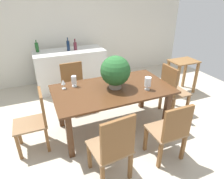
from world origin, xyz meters
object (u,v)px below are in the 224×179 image
chair_near_right (171,130)px  wine_bottle_amber (68,45)px  chair_far_left (74,83)px  side_table (182,70)px  chair_head_end (36,118)px  kitchen_counter (71,69)px  dining_table (113,94)px  chair_near_left (113,146)px  wine_bottle_dark (75,46)px  wine_bottle_tall (37,47)px  chair_foot_end (172,88)px  flower_centerpiece (115,71)px  crystal_vase_center_near (148,82)px  crystal_vase_left (74,81)px  wine_glass (63,82)px

chair_near_right → wine_bottle_amber: 3.07m
chair_far_left → side_table: (2.46, -0.33, 0.04)m
wine_bottle_amber → chair_head_end: bearing=-115.3°
chair_head_end → kitchen_counter: 2.16m
dining_table → kitchen_counter: bearing=98.3°
chair_head_end → chair_near_left: 1.28m
kitchen_counter → wine_bottle_dark: size_ratio=6.35×
wine_bottle_tall → dining_table: bearing=-65.3°
chair_foot_end → chair_near_left: bearing=121.6°
flower_centerpiece → side_table: 2.14m
chair_near_right → wine_bottle_tall: (-1.39, 3.09, 0.52)m
dining_table → chair_near_left: bearing=-112.5°
crystal_vase_center_near → chair_near_left: bearing=-140.5°
chair_far_left → chair_foot_end: bearing=-32.9°
chair_foot_end → wine_bottle_dark: size_ratio=3.81×
chair_far_left → crystal_vase_left: size_ratio=5.01×
flower_centerpiece → side_table: (1.98, 0.66, -0.49)m
kitchen_counter → wine_bottle_dark: wine_bottle_dark is taller
chair_far_left → wine_glass: 0.84m
wine_bottle_amber → dining_table: bearing=-81.6°
crystal_vase_center_near → chair_foot_end: bearing=19.5°
crystal_vase_left → kitchen_counter: crystal_vase_left is taller
chair_far_left → kitchen_counter: size_ratio=0.56×
chair_far_left → flower_centerpiece: size_ratio=1.73×
chair_far_left → wine_bottle_dark: size_ratio=3.56×
crystal_vase_center_near → wine_bottle_dark: wine_bottle_dark is taller
chair_head_end → dining_table: bearing=90.3°
wine_bottle_dark → wine_bottle_amber: (-0.16, 0.00, 0.02)m
flower_centerpiece → wine_bottle_dark: flower_centerpiece is taller
crystal_vase_left → crystal_vase_center_near: bearing=-28.5°
kitchen_counter → side_table: size_ratio=2.11×
chair_head_end → wine_glass: 0.68m
dining_table → chair_near_right: size_ratio=2.07×
chair_far_left → crystal_vase_left: crystal_vase_left is taller
chair_head_end → wine_bottle_amber: bearing=154.9°
crystal_vase_center_near → kitchen_counter: crystal_vase_center_near is taller
chair_head_end → side_table: bearing=101.9°
chair_near_left → flower_centerpiece: 1.23m
chair_far_left → wine_bottle_tall: 1.34m
chair_foot_end → chair_head_end: bearing=89.9°
wine_bottle_dark → chair_foot_end: bearing=-55.5°
dining_table → chair_far_left: chair_far_left is taller
chair_head_end → kitchen_counter: size_ratio=0.57×
crystal_vase_left → crystal_vase_center_near: size_ratio=0.87×
kitchen_counter → side_table: kitchen_counter is taller
chair_head_end → crystal_vase_center_near: (1.70, -0.25, 0.39)m
chair_near_left → wine_bottle_dark: bearing=-101.1°
crystal_vase_center_near → dining_table: bearing=152.7°
chair_head_end → wine_bottle_dark: (1.09, 1.94, 0.52)m
chair_near_right → wine_glass: size_ratio=5.79×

